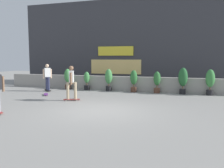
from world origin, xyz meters
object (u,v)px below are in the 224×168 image
object	(u,v)px
potted_plant_0	(68,78)
potted_plant_5	(183,79)
potted_plant_6	(210,80)
skater_foreground	(71,81)
skateboard_near_camera	(46,94)
potted_plant_1	(87,80)
potted_plant_2	(109,78)
skater_mid_plaza	(47,76)
potted_plant_3	(134,80)
potted_plant_4	(157,81)

from	to	relation	value
potted_plant_0	potted_plant_5	bearing A→B (deg)	0.00
potted_plant_0	potted_plant_6	size ratio (longest dim) A/B	0.94
skater_foreground	skateboard_near_camera	world-z (taller)	skater_foreground
potted_plant_0	potted_plant_1	xyz separation A→B (m)	(1.39, 0.00, -0.14)
potted_plant_5	skateboard_near_camera	world-z (taller)	potted_plant_5
potted_plant_5	skateboard_near_camera	distance (m)	7.81
potted_plant_2	skater_mid_plaza	xyz separation A→B (m)	(-3.57, -1.35, 0.16)
potted_plant_0	potted_plant_2	world-z (taller)	potted_plant_2
potted_plant_0	potted_plant_1	distance (m)	1.39
potted_plant_6	skater_foreground	bearing A→B (deg)	-148.97
potted_plant_5	potted_plant_2	bearing A→B (deg)	180.00
skater_mid_plaza	potted_plant_0	bearing A→B (deg)	63.49
potted_plant_2	skater_foreground	world-z (taller)	skater_foreground
skater_mid_plaza	potted_plant_2	bearing A→B (deg)	20.78
potted_plant_0	skater_mid_plaza	size ratio (longest dim) A/B	0.80
potted_plant_1	potted_plant_3	distance (m)	3.12
potted_plant_1	potted_plant_6	size ratio (longest dim) A/B	0.82
potted_plant_1	potted_plant_2	size ratio (longest dim) A/B	0.86
skater_foreground	potted_plant_6	bearing A→B (deg)	31.03
potted_plant_3	potted_plant_4	size ratio (longest dim) A/B	1.04
potted_plant_6	skateboard_near_camera	xyz separation A→B (m)	(-8.68, -2.82, -0.77)
potted_plant_2	potted_plant_5	xyz separation A→B (m)	(4.50, -0.00, 0.10)
potted_plant_0	potted_plant_2	xyz separation A→B (m)	(2.89, 0.00, 0.02)
potted_plant_3	potted_plant_6	size ratio (longest dim) A/B	0.92
potted_plant_0	skateboard_near_camera	size ratio (longest dim) A/B	1.75
potted_plant_0	potted_plant_6	world-z (taller)	potted_plant_6
potted_plant_0	potted_plant_4	bearing A→B (deg)	0.00
potted_plant_1	potted_plant_5	distance (m)	6.01
skateboard_near_camera	potted_plant_2	bearing A→B (deg)	45.90
potted_plant_0	skateboard_near_camera	distance (m)	2.91
potted_plant_2	potted_plant_4	xyz separation A→B (m)	(3.03, -0.00, -0.08)
potted_plant_0	skater_foreground	distance (m)	4.56
potted_plant_1	skater_foreground	size ratio (longest dim) A/B	0.70
skater_foreground	skateboard_near_camera	size ratio (longest dim) A/B	2.20
potted_plant_4	potted_plant_0	bearing A→B (deg)	180.00
skater_foreground	skater_mid_plaza	bearing A→B (deg)	139.54
potted_plant_3	skater_mid_plaza	world-z (taller)	skater_mid_plaza
potted_plant_4	potted_plant_5	distance (m)	1.48
potted_plant_2	potted_plant_3	size ratio (longest dim) A/B	1.03
potted_plant_5	potted_plant_4	bearing A→B (deg)	180.00
potted_plant_3	skater_foreground	bearing A→B (deg)	-119.05
potted_plant_4	skater_mid_plaza	world-z (taller)	skater_mid_plaza
potted_plant_0	potted_plant_3	size ratio (longest dim) A/B	1.01
skater_mid_plaza	potted_plant_6	bearing A→B (deg)	8.10
potted_plant_2	potted_plant_0	bearing A→B (deg)	-180.00
potted_plant_3	potted_plant_4	world-z (taller)	potted_plant_3
potted_plant_4	skater_mid_plaza	size ratio (longest dim) A/B	0.75
potted_plant_6	potted_plant_1	bearing A→B (deg)	180.00
potted_plant_0	potted_plant_4	size ratio (longest dim) A/B	1.06
potted_plant_3	potted_plant_4	bearing A→B (deg)	-0.00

